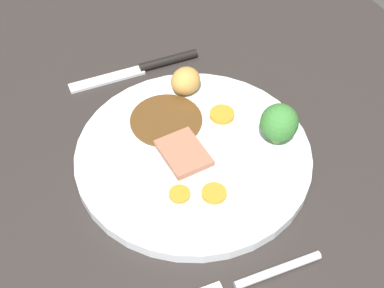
# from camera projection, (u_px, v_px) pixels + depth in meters

# --- Properties ---
(dining_table) EXTENTS (1.20, 0.84, 0.04)m
(dining_table) POSITION_uv_depth(u_px,v_px,m) (184.00, 172.00, 0.65)
(dining_table) COLOR #2B2623
(dining_table) RESTS_ON ground
(dinner_plate) EXTENTS (0.28, 0.28, 0.01)m
(dinner_plate) POSITION_uv_depth(u_px,v_px,m) (192.00, 153.00, 0.64)
(dinner_plate) COLOR white
(dinner_plate) RESTS_ON dining_table
(gravy_pool) EXTENTS (0.09, 0.09, 0.00)m
(gravy_pool) POSITION_uv_depth(u_px,v_px,m) (166.00, 120.00, 0.67)
(gravy_pool) COLOR #563819
(gravy_pool) RESTS_ON dinner_plate
(meat_slice_main) EXTENTS (0.06, 0.05, 0.01)m
(meat_slice_main) POSITION_uv_depth(u_px,v_px,m) (187.00, 151.00, 0.63)
(meat_slice_main) COLOR #9E664C
(meat_slice_main) RESTS_ON dinner_plate
(roast_potato_left) EXTENTS (0.05, 0.05, 0.03)m
(roast_potato_left) POSITION_uv_depth(u_px,v_px,m) (186.00, 81.00, 0.69)
(roast_potato_left) COLOR #BC8C42
(roast_potato_left) RESTS_ON dinner_plate
(carrot_coin_front) EXTENTS (0.03, 0.03, 0.01)m
(carrot_coin_front) POSITION_uv_depth(u_px,v_px,m) (222.00, 114.00, 0.67)
(carrot_coin_front) COLOR orange
(carrot_coin_front) RESTS_ON dinner_plate
(carrot_coin_back) EXTENTS (0.02, 0.02, 0.00)m
(carrot_coin_back) POSITION_uv_depth(u_px,v_px,m) (180.00, 194.00, 0.59)
(carrot_coin_back) COLOR orange
(carrot_coin_back) RESTS_ON dinner_plate
(carrot_coin_side) EXTENTS (0.03, 0.03, 0.00)m
(carrot_coin_side) POSITION_uv_depth(u_px,v_px,m) (214.00, 193.00, 0.59)
(carrot_coin_side) COLOR orange
(carrot_coin_side) RESTS_ON dinner_plate
(broccoli_floret) EXTENTS (0.05, 0.05, 0.05)m
(broccoli_floret) POSITION_uv_depth(u_px,v_px,m) (279.00, 123.00, 0.62)
(broccoli_floret) COLOR #8CB766
(broccoli_floret) RESTS_ON dinner_plate
(fork) EXTENTS (0.03, 0.15, 0.01)m
(fork) POSITION_uv_depth(u_px,v_px,m) (247.00, 282.00, 0.53)
(fork) COLOR silver
(fork) RESTS_ON dining_table
(knife) EXTENTS (0.03, 0.19, 0.01)m
(knife) POSITION_uv_depth(u_px,v_px,m) (146.00, 67.00, 0.75)
(knife) COLOR black
(knife) RESTS_ON dining_table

